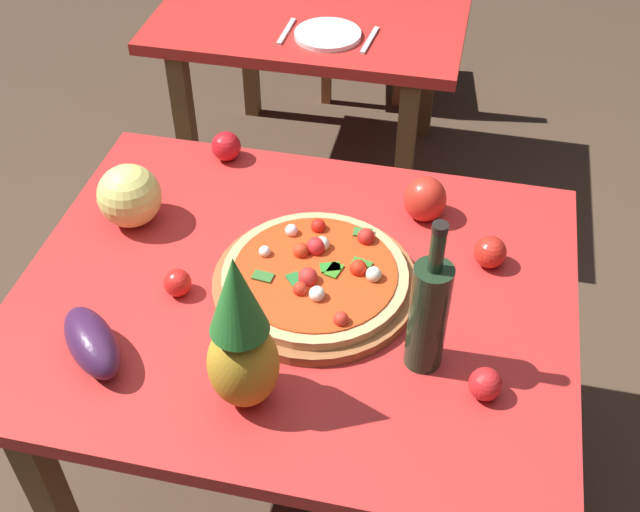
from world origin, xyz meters
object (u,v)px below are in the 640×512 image
(background_table, at_px, (317,28))
(bell_pepper, at_px, (425,199))
(fork_utensil, at_px, (286,31))
(melon, at_px, (129,196))
(tomato_at_corner, at_px, (226,146))
(tomato_by_bottle, at_px, (490,252))
(pizza_board, at_px, (315,284))
(wine_bottle, at_px, (428,314))
(eggplant, at_px, (92,342))
(knife_utensil, at_px, (370,40))
(pineapple_left, at_px, (241,340))
(tomato_beside_pepper, at_px, (485,384))
(tomato_near_board, at_px, (177,283))
(pizza, at_px, (316,274))
(dinner_plate, at_px, (328,34))
(display_table, at_px, (296,316))

(background_table, height_order, bell_pepper, bell_pepper)
(fork_utensil, bearing_deg, melon, -95.27)
(tomato_at_corner, bearing_deg, fork_utensil, 91.61)
(tomato_by_bottle, relative_size, fork_utensil, 0.41)
(bell_pepper, xyz_separation_m, fork_utensil, (-0.56, 0.84, -0.05))
(pizza_board, bearing_deg, wine_bottle, -30.89)
(wine_bottle, xyz_separation_m, eggplant, (-0.65, -0.13, -0.09))
(knife_utensil, bearing_deg, pineapple_left, -83.98)
(tomato_at_corner, bearing_deg, melon, -116.23)
(pineapple_left, distance_m, fork_utensil, 1.49)
(tomato_beside_pepper, height_order, tomato_near_board, tomato_beside_pepper)
(tomato_beside_pepper, distance_m, tomato_near_board, 0.68)
(background_table, distance_m, pizza, 1.43)
(melon, height_order, eggplant, melon)
(background_table, relative_size, dinner_plate, 4.83)
(eggplant, bearing_deg, melon, 101.84)
(background_table, bearing_deg, wine_bottle, -69.96)
(pineapple_left, relative_size, eggplant, 1.83)
(wine_bottle, relative_size, tomato_near_board, 5.91)
(pizza_board, xyz_separation_m, eggplant, (-0.39, -0.29, 0.03))
(melon, relative_size, knife_utensil, 0.84)
(background_table, height_order, tomato_near_board, tomato_near_board)
(dinner_plate, bearing_deg, bell_pepper, -63.54)
(tomato_beside_pepper, bearing_deg, melon, 158.28)
(wine_bottle, height_order, melon, wine_bottle)
(display_table, height_order, pizza_board, pizza_board)
(tomato_at_corner, distance_m, knife_utensil, 0.76)
(melon, bearing_deg, eggplant, -78.16)
(bell_pepper, xyz_separation_m, eggplant, (-0.59, -0.59, -0.01))
(tomato_by_bottle, bearing_deg, wine_bottle, -109.69)
(wine_bottle, relative_size, eggplant, 1.81)
(bell_pepper, bearing_deg, pizza, -124.26)
(display_table, relative_size, tomato_near_board, 20.01)
(eggplant, height_order, dinner_plate, eggplant)
(pizza_board, distance_m, fork_utensil, 1.19)
(wine_bottle, distance_m, bell_pepper, 0.46)
(display_table, bearing_deg, bell_pepper, 51.84)
(knife_utensil, bearing_deg, display_table, -82.78)
(bell_pepper, relative_size, tomato_near_board, 1.85)
(tomato_beside_pepper, distance_m, knife_utensil, 1.43)
(background_table, xyz_separation_m, tomato_beside_pepper, (0.69, -1.60, 0.14))
(tomato_by_bottle, distance_m, tomato_near_board, 0.70)
(pizza_board, distance_m, tomato_at_corner, 0.54)
(pineapple_left, xyz_separation_m, tomato_beside_pepper, (0.45, 0.10, -0.13))
(pizza_board, distance_m, melon, 0.50)
(display_table, bearing_deg, dinner_plate, 98.50)
(tomato_beside_pepper, bearing_deg, tomato_near_board, 168.68)
(melon, bearing_deg, pizza_board, -15.09)
(pineapple_left, bearing_deg, fork_utensil, 101.28)
(bell_pepper, relative_size, tomato_by_bottle, 1.53)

